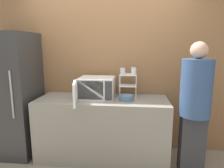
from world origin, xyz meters
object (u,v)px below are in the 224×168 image
object	(u,v)px
glass_front_left	(123,71)
dish_rack	(128,81)
microwave	(96,88)
person	(195,103)
glass_back_right	(133,70)
bowl	(126,98)
glass_front_right	(134,72)
refrigerator	(14,95)

from	to	relation	value
glass_front_left	dish_rack	bearing A→B (deg)	40.84
microwave	person	size ratio (longest dim) A/B	0.47
microwave	glass_back_right	size ratio (longest dim) A/B	8.18
glass_front_left	bowl	xyz separation A→B (m)	(0.06, -0.16, -0.35)
glass_front_right	person	bearing A→B (deg)	-23.95
bowl	refrigerator	bearing A→B (deg)	177.86
bowl	person	world-z (taller)	person
glass_front_left	glass_back_right	xyz separation A→B (m)	(0.15, 0.13, 0.00)
bowl	glass_back_right	bearing A→B (deg)	73.12
dish_rack	bowl	distance (m)	0.31
glass_back_right	glass_front_right	size ratio (longest dim) A/B	1.00
microwave	bowl	distance (m)	0.47
glass_back_right	refrigerator	distance (m)	1.85
person	refrigerator	size ratio (longest dim) A/B	0.92
dish_rack	bowl	bearing A→B (deg)	-93.04
glass_front_left	person	bearing A→B (deg)	-20.16
bowl	refrigerator	world-z (taller)	refrigerator
bowl	person	distance (m)	0.89
dish_rack	glass_front_right	bearing A→B (deg)	-37.92
dish_rack	refrigerator	bearing A→B (deg)	-174.64
glass_back_right	bowl	distance (m)	0.47
glass_front_left	refrigerator	bearing A→B (deg)	-176.68
dish_rack	glass_front_left	xyz separation A→B (m)	(-0.08, -0.07, 0.14)
glass_front_right	glass_front_left	bearing A→B (deg)	-179.60
dish_rack	person	xyz separation A→B (m)	(0.86, -0.41, -0.19)
dish_rack	refrigerator	distance (m)	1.74
dish_rack	person	bearing A→B (deg)	-25.49
microwave	bowl	size ratio (longest dim) A/B	4.16
glass_front_left	person	distance (m)	1.05
microwave	glass_front_right	size ratio (longest dim) A/B	8.18
glass_front_left	microwave	bearing A→B (deg)	-170.92
glass_front_left	refrigerator	xyz separation A→B (m)	(-1.64, -0.10, -0.37)
glass_back_right	glass_front_right	distance (m)	0.13
refrigerator	bowl	bearing A→B (deg)	-2.14
glass_front_left	glass_back_right	distance (m)	0.20
dish_rack	person	distance (m)	0.97
dish_rack	glass_front_right	distance (m)	0.18
bowl	refrigerator	distance (m)	1.71
bowl	person	xyz separation A→B (m)	(0.87, -0.18, 0.01)
glass_front_right	person	world-z (taller)	person
microwave	refrigerator	xyz separation A→B (m)	(-1.26, -0.03, -0.13)
glass_front_right	microwave	bearing A→B (deg)	-173.45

